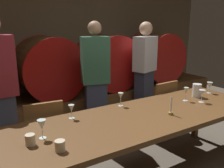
{
  "coord_description": "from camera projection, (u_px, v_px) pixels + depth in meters",
  "views": [
    {
      "loc": [
        -1.7,
        -1.45,
        1.67
      ],
      "look_at": [
        -0.33,
        0.74,
        1.02
      ],
      "focal_mm": 38.76,
      "sensor_mm": 36.0,
      "label": 1
    }
  ],
  "objects": [
    {
      "name": "cup_right",
      "position": [
        60.0,
        146.0,
        1.77
      ],
      "size": [
        0.08,
        0.08,
        0.08
      ],
      "primitive_type": "cylinder",
      "color": "beige",
      "rests_on": "dining_table"
    },
    {
      "name": "chair_right",
      "position": [
        160.0,
        107.0,
        3.51
      ],
      "size": [
        0.42,
        0.42,
        0.88
      ],
      "rotation": [
        0.0,
        0.0,
        3.2
      ],
      "color": "brown",
      "rests_on": "ground"
    },
    {
      "name": "wine_glass_center_left",
      "position": [
        121.0,
        96.0,
        2.72
      ],
      "size": [
        0.06,
        0.06,
        0.16
      ],
      "color": "silver",
      "rests_on": "dining_table"
    },
    {
      "name": "barrel_shelf",
      "position": [
        82.0,
        106.0,
        4.28
      ],
      "size": [
        5.65,
        0.9,
        0.51
      ],
      "primitive_type": "cube",
      "color": "brown",
      "rests_on": "ground"
    },
    {
      "name": "wine_glass_far_right",
      "position": [
        210.0,
        85.0,
        3.22
      ],
      "size": [
        0.08,
        0.08,
        0.15
      ],
      "color": "silver",
      "rests_on": "dining_table"
    },
    {
      "name": "dining_table",
      "position": [
        142.0,
        121.0,
        2.48
      ],
      "size": [
        2.9,
        0.92,
        0.76
      ],
      "color": "brown",
      "rests_on": "ground"
    },
    {
      "name": "wine_glass_center_right",
      "position": [
        186.0,
        91.0,
        2.9
      ],
      "size": [
        0.06,
        0.06,
        0.17
      ],
      "color": "silver",
      "rests_on": "dining_table"
    },
    {
      "name": "wine_glass_right",
      "position": [
        202.0,
        93.0,
        2.84
      ],
      "size": [
        0.08,
        0.08,
        0.15
      ],
      "color": "white",
      "rests_on": "dining_table"
    },
    {
      "name": "candle_center",
      "position": [
        171.0,
        109.0,
        2.47
      ],
      "size": [
        0.05,
        0.05,
        0.22
      ],
      "color": "olive",
      "rests_on": "dining_table"
    },
    {
      "name": "chair_left",
      "position": [
        44.0,
        134.0,
        2.66
      ],
      "size": [
        0.44,
        0.44,
        0.88
      ],
      "rotation": [
        0.0,
        0.0,
        3.04
      ],
      "color": "brown",
      "rests_on": "ground"
    },
    {
      "name": "wine_barrel_center_left",
      "position": [
        49.0,
        67.0,
        3.82
      ],
      "size": [
        0.98,
        0.82,
        0.98
      ],
      "color": "brown",
      "rests_on": "barrel_shelf"
    },
    {
      "name": "back_wall",
      "position": [
        68.0,
        40.0,
        4.46
      ],
      "size": [
        6.27,
        0.24,
        2.75
      ],
      "primitive_type": "cube",
      "color": "brown",
      "rests_on": "ground"
    },
    {
      "name": "cup_left",
      "position": [
        30.0,
        140.0,
        1.85
      ],
      "size": [
        0.08,
        0.08,
        0.09
      ],
      "primitive_type": "cylinder",
      "color": "beige",
      "rests_on": "dining_table"
    },
    {
      "name": "wine_barrel_center_right",
      "position": [
        107.0,
        62.0,
        4.36
      ],
      "size": [
        0.98,
        0.82,
        0.98
      ],
      "color": "brown",
      "rests_on": "barrel_shelf"
    },
    {
      "name": "wine_glass_far_left",
      "position": [
        42.0,
        125.0,
        1.94
      ],
      "size": [
        0.07,
        0.07,
        0.16
      ],
      "color": "silver",
      "rests_on": "dining_table"
    },
    {
      "name": "wine_glass_left",
      "position": [
        71.0,
        109.0,
        2.36
      ],
      "size": [
        0.06,
        0.06,
        0.14
      ],
      "color": "silver",
      "rests_on": "dining_table"
    },
    {
      "name": "guest_center",
      "position": [
        95.0,
        81.0,
        3.46
      ],
      "size": [
        0.43,
        0.33,
        1.71
      ],
      "rotation": [
        0.0,
        0.0,
        2.87
      ],
      "color": "#33384C",
      "rests_on": "ground"
    },
    {
      "name": "pitcher",
      "position": [
        197.0,
        90.0,
        3.07
      ],
      "size": [
        0.11,
        0.11,
        0.17
      ],
      "color": "white",
      "rests_on": "dining_table"
    },
    {
      "name": "guest_right",
      "position": [
        144.0,
        72.0,
        4.05
      ],
      "size": [
        0.43,
        0.34,
        1.7
      ],
      "rotation": [
        0.0,
        0.0,
        3.44
      ],
      "color": "#33384C",
      "rests_on": "ground"
    },
    {
      "name": "wine_barrel_far_right",
      "position": [
        154.0,
        57.0,
        4.95
      ],
      "size": [
        0.98,
        0.82,
        0.98
      ],
      "color": "brown",
      "rests_on": "barrel_shelf"
    }
  ]
}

